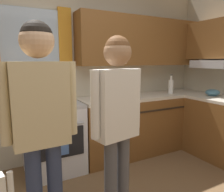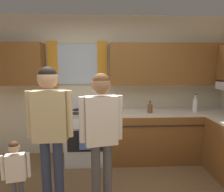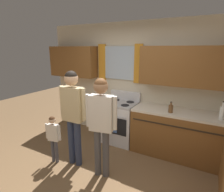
% 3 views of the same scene
% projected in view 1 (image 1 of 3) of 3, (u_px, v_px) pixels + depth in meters
% --- Properties ---
extents(back_wall_unit, '(4.60, 0.42, 2.60)m').
position_uv_depth(back_wall_unit, '(71.00, 58.00, 3.00)').
color(back_wall_unit, beige).
rests_on(back_wall_unit, ground).
extents(kitchen_counter_run, '(2.22, 2.06, 0.90)m').
position_uv_depth(kitchen_counter_run, '(179.00, 126.00, 3.24)').
color(kitchen_counter_run, brown).
rests_on(kitchen_counter_run, ground).
extents(stove_oven, '(0.72, 0.67, 1.10)m').
position_uv_depth(stove_oven, '(53.00, 136.00, 2.76)').
color(stove_oven, silver).
rests_on(stove_oven, ground).
extents(bottle_squat_brown, '(0.08, 0.08, 0.21)m').
position_uv_depth(bottle_squat_brown, '(131.00, 93.00, 3.07)').
color(bottle_squat_brown, brown).
rests_on(bottle_squat_brown, kitchen_counter_run).
extents(bottle_milk_white, '(0.08, 0.08, 0.31)m').
position_uv_depth(bottle_milk_white, '(171.00, 86.00, 3.48)').
color(bottle_milk_white, white).
rests_on(bottle_milk_white, kitchen_counter_run).
extents(mixing_bowl, '(0.21, 0.21, 0.10)m').
position_uv_depth(mixing_bowl, '(213.00, 93.00, 3.28)').
color(mixing_bowl, teal).
rests_on(mixing_bowl, kitchen_counter_run).
extents(adult_holding_child, '(0.52, 0.23, 1.70)m').
position_uv_depth(adult_holding_child, '(41.00, 113.00, 1.50)').
color(adult_holding_child, '#2D3856').
rests_on(adult_holding_child, ground).
extents(adult_in_plaid, '(0.50, 0.22, 1.62)m').
position_uv_depth(adult_in_plaid, '(117.00, 112.00, 1.74)').
color(adult_in_plaid, '#4C4C51').
rests_on(adult_in_plaid, ground).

